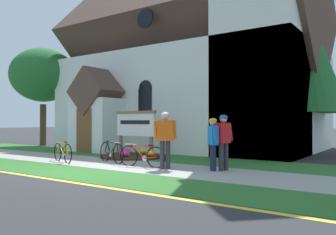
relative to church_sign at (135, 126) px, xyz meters
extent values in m
plane|color=#2B2B2D|center=(1.51, -0.15, -1.31)|extent=(140.00, 140.00, 0.00)
cube|color=#99968E|center=(-0.90, -2.16, -1.31)|extent=(32.00, 2.50, 0.01)
cube|color=#2D6628|center=(-0.90, -4.35, -1.31)|extent=(32.00, 1.89, 0.01)
cube|color=#2D6628|center=(-0.90, 0.45, -1.31)|extent=(24.00, 2.72, 0.01)
cube|color=white|center=(-0.90, 6.14, 1.23)|extent=(13.51, 8.66, 5.09)
cube|color=brown|center=(-0.90, 6.14, 5.59)|extent=(14.01, 8.82, 8.82)
cube|color=white|center=(4.16, 3.50, 4.77)|extent=(3.38, 3.38, 12.17)
cube|color=white|center=(-3.34, 1.01, -0.01)|extent=(2.40, 1.60, 2.60)
cube|color=brown|center=(-3.34, 1.01, 1.64)|extent=(2.40, 1.80, 2.40)
cube|color=brown|center=(-3.34, 0.19, -0.26)|extent=(1.00, 0.06, 2.10)
cube|color=black|center=(-5.63, 1.78, 0.79)|extent=(0.76, 0.06, 1.90)
cone|color=black|center=(-5.63, 1.78, 1.74)|extent=(0.80, 0.06, 0.80)
cube|color=black|center=(-0.90, 1.78, 0.79)|extent=(0.76, 0.06, 1.90)
cone|color=black|center=(-0.90, 1.78, 1.74)|extent=(0.80, 0.06, 0.80)
cylinder|color=black|center=(-0.90, 1.78, 5.04)|extent=(0.90, 0.06, 0.90)
cube|color=#7F6047|center=(-0.86, 0.05, -0.87)|extent=(0.12, 0.12, 0.88)
cube|color=#7F6047|center=(0.86, -0.04, -0.87)|extent=(0.12, 0.12, 0.88)
cube|color=white|center=(0.00, 0.00, 0.03)|extent=(2.06, 0.19, 0.92)
cube|color=#7F6047|center=(0.00, 0.00, 0.55)|extent=(2.18, 0.23, 0.12)
cube|color=black|center=(0.00, -0.04, 0.14)|extent=(1.64, 0.10, 0.16)
cylinder|color=#382319|center=(0.00, -0.22, -1.26)|extent=(2.56, 2.56, 0.10)
ellipsoid|color=gold|center=(0.96, -0.17, -1.09)|extent=(0.36, 0.36, 0.24)
ellipsoid|color=gold|center=(0.16, 0.32, -1.09)|extent=(0.36, 0.36, 0.24)
ellipsoid|color=#CC338C|center=(-0.49, -0.08, -1.09)|extent=(0.36, 0.36, 0.24)
ellipsoid|color=#CC338C|center=(0.18, -0.83, -1.09)|extent=(0.36, 0.36, 0.24)
torus|color=black|center=(2.68, -2.17, -0.98)|extent=(0.70, 0.13, 0.70)
torus|color=black|center=(1.66, -2.30, -0.98)|extent=(0.70, 0.13, 0.70)
cylinder|color=#A51E19|center=(2.01, -2.26, -0.82)|extent=(0.56, 0.11, 0.45)
cylinder|color=#A51E19|center=(2.12, -2.24, -0.61)|extent=(0.76, 0.14, 0.06)
cylinder|color=#A51E19|center=(2.38, -2.21, -0.83)|extent=(0.26, 0.07, 0.42)
cylinder|color=#A51E19|center=(2.48, -2.19, -1.01)|extent=(0.42, 0.09, 0.09)
cylinder|color=#A51E19|center=(2.59, -2.18, -0.80)|extent=(0.22, 0.06, 0.37)
cylinder|color=#A51E19|center=(1.70, -2.30, -0.79)|extent=(0.12, 0.05, 0.38)
ellipsoid|color=black|center=(2.50, -2.19, -0.59)|extent=(0.25, 0.11, 0.05)
cylinder|color=silver|center=(1.74, -2.29, -0.58)|extent=(0.44, 0.09, 0.03)
cylinder|color=silver|center=(2.27, -2.22, -1.03)|extent=(0.18, 0.04, 0.18)
torus|color=black|center=(-0.56, -3.02, -0.97)|extent=(0.69, 0.25, 0.71)
torus|color=black|center=(-1.50, -2.72, -0.97)|extent=(0.69, 0.25, 0.71)
cylinder|color=orange|center=(-1.18, -2.82, -0.83)|extent=(0.52, 0.20, 0.42)
cylinder|color=orange|center=(-1.08, -2.85, -0.62)|extent=(0.71, 0.26, 0.07)
cylinder|color=orange|center=(-0.84, -2.93, -0.81)|extent=(0.25, 0.11, 0.44)
cylinder|color=orange|center=(-0.75, -2.96, -1.00)|extent=(0.39, 0.15, 0.09)
cylinder|color=orange|center=(-0.65, -2.99, -0.79)|extent=(0.21, 0.10, 0.39)
cylinder|color=orange|center=(-1.47, -2.73, -0.80)|extent=(0.12, 0.07, 0.35)
ellipsoid|color=black|center=(-0.73, -2.96, -0.57)|extent=(0.25, 0.15, 0.05)
cylinder|color=silver|center=(-1.43, -2.74, -0.61)|extent=(0.43, 0.16, 0.03)
cylinder|color=silver|center=(-0.94, -2.90, -1.03)|extent=(0.18, 0.07, 0.18)
torus|color=black|center=(0.04, -1.79, -0.96)|extent=(0.71, 0.27, 0.74)
torus|color=black|center=(1.00, -2.11, -0.96)|extent=(0.71, 0.27, 0.74)
cylinder|color=black|center=(0.67, -2.00, -0.81)|extent=(0.53, 0.21, 0.45)
cylinder|color=black|center=(0.57, -1.96, -0.59)|extent=(0.72, 0.27, 0.05)
cylinder|color=black|center=(0.32, -1.88, -0.80)|extent=(0.25, 0.11, 0.45)
cylinder|color=black|center=(0.23, -1.85, -0.99)|extent=(0.40, 0.16, 0.09)
cylinder|color=black|center=(0.13, -1.82, -0.77)|extent=(0.21, 0.10, 0.39)
cylinder|color=black|center=(0.96, -2.09, -0.78)|extent=(0.12, 0.07, 0.37)
ellipsoid|color=black|center=(0.21, -1.85, -0.55)|extent=(0.25, 0.15, 0.05)
cylinder|color=silver|center=(0.92, -2.08, -0.58)|extent=(0.43, 0.17, 0.03)
cylinder|color=silver|center=(0.42, -1.92, -1.02)|extent=(0.18, 0.08, 0.18)
cylinder|color=#191E38|center=(4.56, -1.82, -0.92)|extent=(0.15, 0.15, 0.78)
cylinder|color=#191E38|center=(4.49, -1.75, -0.92)|extent=(0.15, 0.15, 0.78)
cube|color=blue|center=(4.53, -1.79, -0.24)|extent=(0.45, 0.45, 0.57)
sphere|color=beige|center=(4.53, -1.79, 0.15)|extent=(0.20, 0.20, 0.20)
ellipsoid|color=gold|center=(4.53, -1.79, 0.20)|extent=(0.33, 0.33, 0.14)
cylinder|color=blue|center=(4.69, -2.01, -0.21)|extent=(0.09, 0.20, 0.52)
cylinder|color=blue|center=(4.36, -1.57, -0.21)|extent=(0.09, 0.20, 0.52)
cylinder|color=#2D2D33|center=(4.74, -1.67, -0.90)|extent=(0.15, 0.15, 0.83)
cylinder|color=#2D2D33|center=(4.79, -1.45, -0.90)|extent=(0.15, 0.15, 0.83)
cube|color=red|center=(4.76, -1.56, -0.18)|extent=(0.30, 0.50, 0.61)
sphere|color=tan|center=(4.76, -1.56, 0.23)|extent=(0.22, 0.22, 0.22)
ellipsoid|color=#1E59B2|center=(4.76, -1.56, 0.29)|extent=(0.31, 0.28, 0.15)
cylinder|color=red|center=(4.66, -1.83, -0.15)|extent=(0.09, 0.11, 0.55)
cylinder|color=red|center=(4.87, -1.29, -0.15)|extent=(0.09, 0.23, 0.55)
cylinder|color=#2D2D33|center=(3.15, -2.17, -0.87)|extent=(0.15, 0.15, 0.88)
cylinder|color=#2D2D33|center=(3.02, -2.28, -0.87)|extent=(0.15, 0.15, 0.88)
cube|color=#E55914|center=(3.08, -2.22, -0.11)|extent=(0.51, 0.47, 0.64)
sphere|color=tan|center=(3.08, -2.22, 0.32)|extent=(0.23, 0.23, 0.23)
ellipsoid|color=silver|center=(3.08, -2.22, 0.38)|extent=(0.36, 0.37, 0.16)
cylinder|color=#E55914|center=(3.34, -2.06, -0.08)|extent=(0.09, 0.15, 0.58)
cylinder|color=#E55914|center=(2.83, -2.38, -0.08)|extent=(0.09, 0.17, 0.58)
cylinder|color=#4C3823|center=(5.12, 6.19, -0.36)|extent=(0.32, 0.32, 1.90)
cone|color=#23662D|center=(5.12, 6.19, 3.50)|extent=(4.25, 4.25, 5.84)
cylinder|color=#4C3823|center=(-9.18, 2.10, -0.04)|extent=(0.38, 0.38, 2.54)
ellipsoid|color=#23662D|center=(-9.18, 2.10, 3.05)|extent=(3.97, 3.97, 3.31)
camera|label=1|loc=(9.29, -11.03, 0.17)|focal=36.95mm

